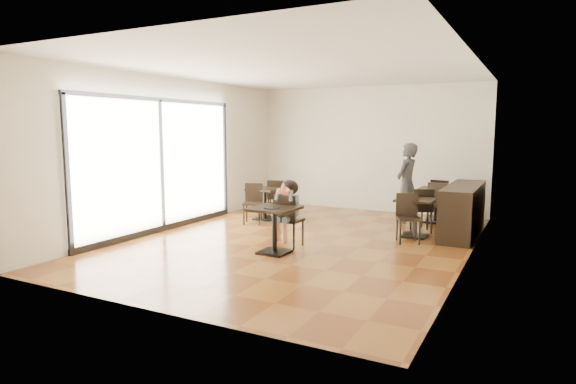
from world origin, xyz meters
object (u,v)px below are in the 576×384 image
Objects in this scene: child_chair at (289,220)px; cafe_table_left at (265,204)px; chair_left_b at (253,204)px; chair_mid_a at (421,210)px; child at (289,214)px; cafe_table_mid at (415,218)px; child_table at (274,230)px; chair_left_a at (276,198)px; chair_mid_b at (408,219)px; cafe_table_back at (436,205)px; chair_back_a at (442,199)px; chair_back_b at (433,205)px; adult_patron at (407,183)px.

cafe_table_left is at bearing -50.43° from child_chair.
child_chair is 1.07× the size of chair_left_b.
child is at bearing 27.49° from chair_mid_a.
cafe_table_mid is at bearing -17.16° from chair_left_b.
chair_left_b is (-1.70, 2.06, 0.05)m from child_table.
child_table reaches higher than cafe_table_left.
chair_mid_a reaches higher than chair_left_a.
cafe_table_left is at bearing 142.71° from chair_mid_b.
chair_back_a reaches higher than cafe_table_back.
child_table is 0.84× the size of chair_back_b.
adult_patron is 1.90× the size of chair_back_b.
chair_left_a reaches higher than child_table.
chair_mid_a reaches higher than chair_left_b.
chair_back_b is at bearing 83.66° from cafe_table_mid.
cafe_table_back is at bearing 104.96° from chair_back_b.
child_table is 3.12m from cafe_table_left.
cafe_table_back is (0.08, 1.71, 0.01)m from cafe_table_mid.
cafe_table_left is (-1.70, 2.06, -0.23)m from child.
chair_left_a is at bearing 118.32° from child_table.
child is 1.27× the size of chair_back_b.
child_table is at bearing 90.00° from child_chair.
child_table is 2.67m from chair_left_b.
chair_left_b reaches higher than child_table.
child is 1.32× the size of chair_mid_a.
chair_back_a reaches higher than cafe_table_mid.
child_chair reaches higher than child_table.
child_chair is 4.03m from cafe_table_back.
chair_mid_b is at bearing -12.49° from cafe_table_left.
cafe_table_mid is (1.84, 1.83, -0.22)m from child.
chair_mid_b reaches higher than child_table.
chair_mid_b is at bearing 34.79° from child.
cafe_table_mid is 3.55m from cafe_table_left.
cafe_table_back is 0.46m from chair_back_a.
adult_patron is at bearing -153.45° from cafe_table_back.
child_table is 1.07× the size of cafe_table_left.
chair_left_b is (-1.70, 1.51, -0.03)m from child_chair.
chair_back_b reaches higher than cafe_table_back.
cafe_table_mid is 0.85× the size of chair_left_b.
child is 2.60m from cafe_table_mid.
chair_back_a is at bearing 83.76° from cafe_table_back.
child_chair is at bearing 27.49° from chair_mid_a.
cafe_table_left is at bearing 129.57° from child.
cafe_table_mid is 0.56m from chair_mid_b.
chair_mid_a is (3.54, 0.32, 0.08)m from cafe_table_left.
child_chair is 1.05× the size of chair_mid_b.
child reaches higher than chair_left_b.
chair_left_a is at bearing 90.00° from cafe_table_left.
chair_mid_b is 0.96× the size of chair_back_b.
child_chair is at bearing 90.00° from child_table.
chair_left_b is at bearing -50.43° from adult_patron.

